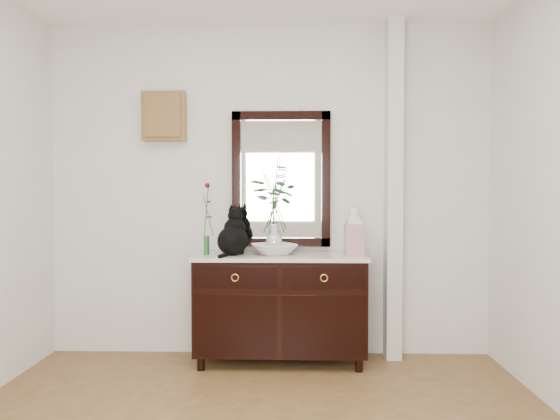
{
  "coord_description": "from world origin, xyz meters",
  "views": [
    {
      "loc": [
        0.21,
        -2.49,
        1.34
      ],
      "look_at": [
        0.1,
        1.63,
        1.2
      ],
      "focal_mm": 35.0,
      "sensor_mm": 36.0,
      "label": 1
    }
  ],
  "objects_px": {
    "lotus_bowl": "(274,249)",
    "ginger_jar": "(354,230)",
    "cat": "(233,231)",
    "sideboard": "(280,303)"
  },
  "relations": [
    {
      "from": "sideboard",
      "to": "ginger_jar",
      "type": "xyz_separation_m",
      "value": [
        0.57,
        0.0,
        0.57
      ]
    },
    {
      "from": "sideboard",
      "to": "lotus_bowl",
      "type": "relative_size",
      "value": 3.9
    },
    {
      "from": "cat",
      "to": "sideboard",
      "type": "bearing_deg",
      "value": 17.39
    },
    {
      "from": "sideboard",
      "to": "ginger_jar",
      "type": "height_order",
      "value": "ginger_jar"
    },
    {
      "from": "lotus_bowl",
      "to": "ginger_jar",
      "type": "height_order",
      "value": "ginger_jar"
    },
    {
      "from": "lotus_bowl",
      "to": "ginger_jar",
      "type": "distance_m",
      "value": 0.64
    },
    {
      "from": "cat",
      "to": "ginger_jar",
      "type": "relative_size",
      "value": 0.97
    },
    {
      "from": "lotus_bowl",
      "to": "cat",
      "type": "bearing_deg",
      "value": -174.52
    },
    {
      "from": "cat",
      "to": "lotus_bowl",
      "type": "bearing_deg",
      "value": 17.67
    },
    {
      "from": "cat",
      "to": "ginger_jar",
      "type": "bearing_deg",
      "value": 14.37
    }
  ]
}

